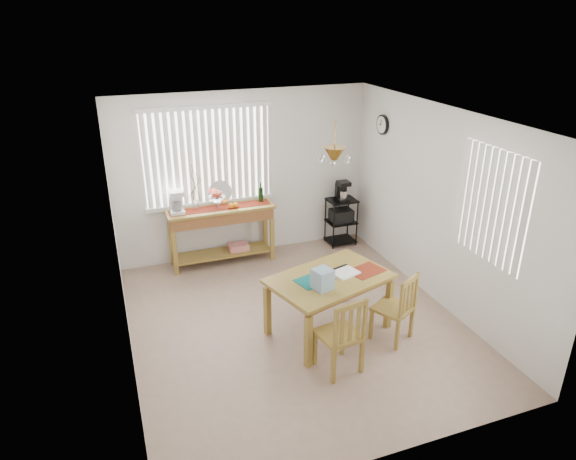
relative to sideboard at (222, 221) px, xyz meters
name	(u,v)px	position (x,y,z in m)	size (l,w,h in m)	color
ground	(296,323)	(0.45, -2.00, -0.69)	(4.00, 4.50, 0.01)	tan
room_shell	(296,197)	(0.45, -1.99, 1.01)	(4.20, 4.70, 2.70)	white
sideboard	(222,221)	(0.00, 0.00, 0.00)	(1.62, 0.45, 0.91)	olive
sideboard_items	(202,200)	(-0.28, 0.02, 0.37)	(1.54, 0.38, 0.70)	maroon
wire_cart	(341,217)	(2.03, 0.00, -0.21)	(0.46, 0.37, 0.79)	black
cart_items	(342,191)	(2.03, 0.01, 0.25)	(0.18, 0.22, 0.32)	black
dining_table	(330,283)	(0.77, -2.29, -0.02)	(1.60, 1.27, 0.75)	olive
table_items	(328,278)	(0.67, -2.45, 0.16)	(1.17, 0.54, 0.24)	#126563
chair_left	(341,335)	(0.57, -3.04, -0.23)	(0.49, 0.49, 0.93)	olive
chair_right	(396,308)	(1.43, -2.73, -0.25)	(0.55, 0.55, 0.88)	olive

